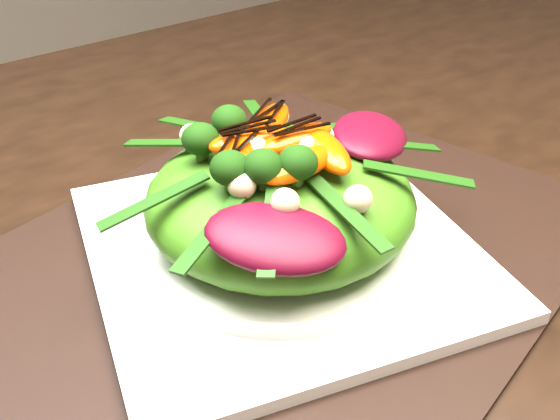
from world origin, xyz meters
TOP-DOWN VIEW (x-y plane):
  - dining_table at (0.00, 0.00)m, footprint 1.60×0.90m
  - placemat at (-0.01, -0.11)m, footprint 0.58×0.48m
  - plate_base at (-0.01, -0.11)m, footprint 0.35×0.35m
  - salad_bowl at (-0.01, -0.11)m, footprint 0.26×0.26m
  - lettuce_mound at (-0.01, -0.11)m, footprint 0.26×0.26m
  - radicchio_leaf at (0.07, -0.11)m, footprint 0.11×0.10m
  - orange_segment at (-0.03, -0.08)m, footprint 0.06×0.05m
  - broccoli_floret at (-0.09, -0.09)m, footprint 0.04×0.04m
  - macadamia_nut at (0.02, -0.16)m, footprint 0.02×0.02m
  - balsamic_drizzle at (-0.03, -0.08)m, footprint 0.04×0.03m

SIDE VIEW (x-z plane):
  - dining_table at x=0.00m, z-range 0.35..1.10m
  - placemat at x=-0.01m, z-range 0.75..0.75m
  - plate_base at x=-0.01m, z-range 0.75..0.76m
  - salad_bowl at x=-0.01m, z-range 0.76..0.78m
  - lettuce_mound at x=-0.01m, z-range 0.77..0.84m
  - radicchio_leaf at x=0.07m, z-range 0.83..0.85m
  - macadamia_nut at x=0.02m, z-range 0.83..0.85m
  - orange_segment at x=-0.03m, z-range 0.84..0.86m
  - broccoli_floret at x=-0.09m, z-range 0.83..0.87m
  - balsamic_drizzle at x=-0.03m, z-range 0.86..0.86m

